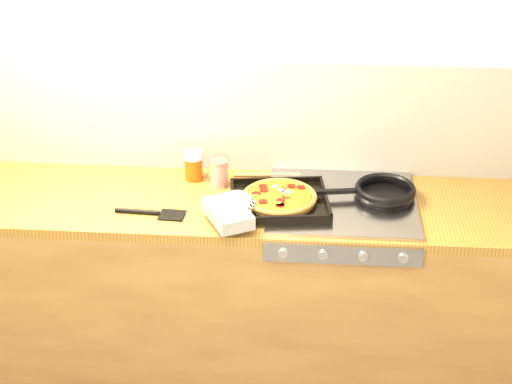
# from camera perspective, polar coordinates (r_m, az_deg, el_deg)

# --- Properties ---
(room_shell) EXTENTS (3.20, 3.20, 3.20)m
(room_shell) POSITION_cam_1_polar(r_m,az_deg,el_deg) (3.38, -1.30, 5.51)
(room_shell) COLOR white
(room_shell) RESTS_ON ground
(counter_run) EXTENTS (3.20, 0.62, 0.90)m
(counter_run) POSITION_cam_1_polar(r_m,az_deg,el_deg) (3.46, -1.63, -7.11)
(counter_run) COLOR olive
(counter_run) RESTS_ON ground
(stovetop) EXTENTS (0.60, 0.56, 0.02)m
(stovetop) POSITION_cam_1_polar(r_m,az_deg,el_deg) (3.21, 6.27, -0.77)
(stovetop) COLOR #9C9DA2
(stovetop) RESTS_ON counter_run
(pizza_on_tray) EXTENTS (0.52, 0.50, 0.07)m
(pizza_on_tray) POSITION_cam_1_polar(r_m,az_deg,el_deg) (3.12, 0.66, -0.69)
(pizza_on_tray) COLOR black
(pizza_on_tray) RESTS_ON stovetop
(frying_pan) EXTENTS (0.43, 0.29, 0.04)m
(frying_pan) POSITION_cam_1_polar(r_m,az_deg,el_deg) (3.25, 9.28, 0.04)
(frying_pan) COLOR black
(frying_pan) RESTS_ON stovetop
(tomato_can) EXTENTS (0.10, 0.10, 0.12)m
(tomato_can) POSITION_cam_1_polar(r_m,az_deg,el_deg) (3.32, -2.72, 1.40)
(tomato_can) COLOR maroon
(tomato_can) RESTS_ON counter_run
(juice_glass) EXTENTS (0.09, 0.09, 0.13)m
(juice_glass) POSITION_cam_1_polar(r_m,az_deg,el_deg) (3.37, -4.57, 1.97)
(juice_glass) COLOR #C63E0B
(juice_glass) RESTS_ON counter_run
(wooden_spoon) EXTENTS (0.30, 0.05, 0.02)m
(wooden_spoon) POSITION_cam_1_polar(r_m,az_deg,el_deg) (3.41, 1.39, 1.27)
(wooden_spoon) COLOR #9F7843
(wooden_spoon) RESTS_ON counter_run
(black_spatula) EXTENTS (0.28, 0.09, 0.02)m
(black_spatula) POSITION_cam_1_polar(r_m,az_deg,el_deg) (3.14, -7.60, -1.52)
(black_spatula) COLOR black
(black_spatula) RESTS_ON counter_run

